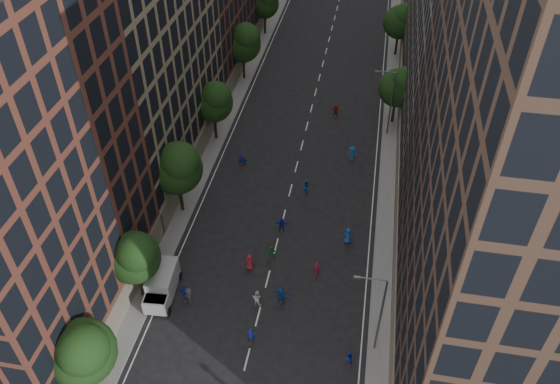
# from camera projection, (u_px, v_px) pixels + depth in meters

# --- Properties ---
(ground) EXTENTS (240.00, 240.00, 0.00)m
(ground) POSITION_uv_depth(u_px,v_px,m) (301.00, 148.00, 69.47)
(ground) COLOR black
(ground) RESTS_ON ground
(sidewalk_left) EXTENTS (4.00, 105.00, 0.15)m
(sidewalk_left) POSITION_uv_depth(u_px,v_px,m) (225.00, 107.00, 76.64)
(sidewalk_left) COLOR slate
(sidewalk_left) RESTS_ON ground
(sidewalk_right) EXTENTS (4.00, 105.00, 0.15)m
(sidewalk_right) POSITION_uv_depth(u_px,v_px,m) (398.00, 124.00, 73.39)
(sidewalk_right) COLOR slate
(sidewalk_right) RESTS_ON ground
(bldg_left_b) EXTENTS (14.00, 26.00, 34.00)m
(bldg_left_b) POSITION_uv_depth(u_px,v_px,m) (120.00, 25.00, 57.22)
(bldg_left_b) COLOR #857557
(bldg_left_b) RESTS_ON ground
(bldg_right_a) EXTENTS (14.00, 30.00, 36.00)m
(bldg_right_a) POSITION_uv_depth(u_px,v_px,m) (533.00, 177.00, 36.52)
(bldg_right_a) COLOR #473126
(bldg_right_a) RESTS_ON ground
(bldg_right_b) EXTENTS (14.00, 28.00, 33.00)m
(bldg_right_b) POSITION_uv_depth(u_px,v_px,m) (484.00, 22.00, 59.11)
(bldg_right_b) COLOR #686055
(bldg_right_b) RESTS_ON ground
(tree_left_0) EXTENTS (5.20, 5.20, 8.83)m
(tree_left_0) POSITION_uv_depth(u_px,v_px,m) (82.00, 352.00, 40.13)
(tree_left_0) COLOR black
(tree_left_0) RESTS_ON ground
(tree_left_1) EXTENTS (4.80, 4.80, 8.21)m
(tree_left_1) POSITION_uv_depth(u_px,v_px,m) (134.00, 256.00, 47.86)
(tree_left_1) COLOR black
(tree_left_1) RESTS_ON ground
(tree_left_2) EXTENTS (5.60, 5.60, 9.45)m
(tree_left_2) POSITION_uv_depth(u_px,v_px,m) (177.00, 166.00, 56.25)
(tree_left_2) COLOR black
(tree_left_2) RESTS_ON ground
(tree_left_3) EXTENTS (5.00, 5.00, 8.58)m
(tree_left_3) POSITION_uv_depth(u_px,v_px,m) (214.00, 101.00, 67.05)
(tree_left_3) COLOR black
(tree_left_3) RESTS_ON ground
(tree_left_4) EXTENTS (5.40, 5.40, 9.08)m
(tree_left_4) POSITION_uv_depth(u_px,v_px,m) (244.00, 42.00, 78.78)
(tree_left_4) COLOR black
(tree_left_4) RESTS_ON ground
(tree_left_5) EXTENTS (4.80, 4.80, 8.33)m
(tree_left_5) POSITION_uv_depth(u_px,v_px,m) (265.00, 2.00, 91.00)
(tree_left_5) COLOR black
(tree_left_5) RESTS_ON ground
(tree_right_a) EXTENTS (5.00, 5.00, 8.39)m
(tree_right_a) POSITION_uv_depth(u_px,v_px,m) (399.00, 86.00, 70.11)
(tree_right_a) COLOR black
(tree_right_a) RESTS_ON ground
(tree_right_b) EXTENTS (5.20, 5.20, 8.83)m
(tree_right_b) POSITION_uv_depth(u_px,v_px,m) (401.00, 20.00, 84.79)
(tree_right_b) COLOR black
(tree_right_b) RESTS_ON ground
(streetlamp_near) EXTENTS (2.64, 0.22, 9.06)m
(streetlamp_near) POSITION_uv_depth(u_px,v_px,m) (378.00, 312.00, 43.83)
(streetlamp_near) COLOR #595B60
(streetlamp_near) RESTS_ON ground
(streetlamp_far) EXTENTS (2.64, 0.22, 9.06)m
(streetlamp_far) POSITION_uv_depth(u_px,v_px,m) (390.00, 100.00, 68.42)
(streetlamp_far) COLOR #595B60
(streetlamp_far) RESTS_ON ground
(cargo_van) EXTENTS (2.81, 5.35, 2.76)m
(cargo_van) POSITION_uv_depth(u_px,v_px,m) (162.00, 285.00, 50.68)
(cargo_van) COLOR #B3B3B5
(cargo_van) RESTS_ON ground
(skater_1) EXTENTS (0.65, 0.44, 1.77)m
(skater_1) POSITION_uv_depth(u_px,v_px,m) (251.00, 336.00, 47.13)
(skater_1) COLOR #1628B8
(skater_1) RESTS_ON ground
(skater_2) EXTENTS (0.85, 0.73, 1.50)m
(skater_2) POSITION_uv_depth(u_px,v_px,m) (349.00, 358.00, 45.61)
(skater_2) COLOR #1524AB
(skater_2) RESTS_ON ground
(skater_4) EXTENTS (1.15, 0.55, 1.91)m
(skater_4) POSITION_uv_depth(u_px,v_px,m) (185.00, 293.00, 50.56)
(skater_4) COLOR #122D96
(skater_4) RESTS_ON ground
(skater_5) EXTENTS (1.84, 0.96, 1.90)m
(skater_5) POSITION_uv_depth(u_px,v_px,m) (281.00, 296.00, 50.32)
(skater_5) COLOR #13459D
(skater_5) RESTS_ON ground
(skater_6) EXTENTS (1.06, 0.81, 1.94)m
(skater_6) POSITION_uv_depth(u_px,v_px,m) (250.00, 262.00, 53.43)
(skater_6) COLOR maroon
(skater_6) RESTS_ON ground
(skater_7) EXTENTS (0.68, 0.53, 1.66)m
(skater_7) POSITION_uv_depth(u_px,v_px,m) (316.00, 268.00, 53.01)
(skater_7) COLOR maroon
(skater_7) RESTS_ON ground
(skater_8) EXTENTS (0.98, 0.84, 1.76)m
(skater_8) POSITION_uv_depth(u_px,v_px,m) (257.00, 298.00, 50.21)
(skater_8) COLOR silver
(skater_8) RESTS_ON ground
(skater_9) EXTENTS (1.24, 1.00, 1.67)m
(skater_9) POSITION_uv_depth(u_px,v_px,m) (189.00, 296.00, 50.50)
(skater_9) COLOR #393A3E
(skater_9) RESTS_ON ground
(skater_10) EXTENTS (1.11, 0.77, 1.75)m
(skater_10) POSITION_uv_depth(u_px,v_px,m) (272.00, 254.00, 54.41)
(skater_10) COLOR #1F6A2E
(skater_10) RESTS_ON ground
(skater_11) EXTENTS (1.55, 0.61, 1.63)m
(skater_11) POSITION_uv_depth(u_px,v_px,m) (282.00, 225.00, 57.66)
(skater_11) COLOR navy
(skater_11) RESTS_ON ground
(skater_12) EXTENTS (0.97, 0.66, 1.93)m
(skater_12) POSITION_uv_depth(u_px,v_px,m) (348.00, 236.00, 56.17)
(skater_12) COLOR #1546B2
(skater_12) RESTS_ON ground
(skater_13) EXTENTS (0.66, 0.51, 1.59)m
(skater_13) POSITION_uv_depth(u_px,v_px,m) (240.00, 160.00, 66.27)
(skater_13) COLOR #1916B4
(skater_13) RESTS_ON ground
(skater_14) EXTENTS (0.93, 0.84, 1.59)m
(skater_14) POSITION_uv_depth(u_px,v_px,m) (306.00, 187.00, 62.38)
(skater_14) COLOR #1643B6
(skater_14) RESTS_ON ground
(skater_15) EXTENTS (1.25, 0.77, 1.87)m
(skater_15) POSITION_uv_depth(u_px,v_px,m) (352.00, 154.00, 66.94)
(skater_15) COLOR blue
(skater_15) RESTS_ON ground
(skater_16) EXTENTS (0.94, 0.54, 1.50)m
(skater_16) POSITION_uv_depth(u_px,v_px,m) (244.00, 162.00, 65.92)
(skater_16) COLOR navy
(skater_16) RESTS_ON ground
(skater_17) EXTENTS (1.77, 0.75, 1.85)m
(skater_17) POSITION_uv_depth(u_px,v_px,m) (336.00, 111.00, 74.32)
(skater_17) COLOR #A1301A
(skater_17) RESTS_ON ground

